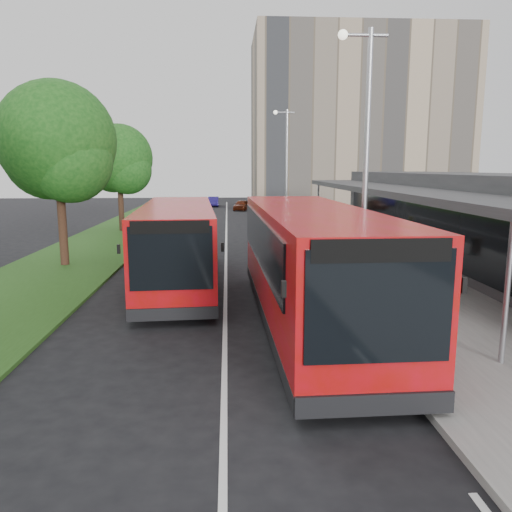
{
  "coord_description": "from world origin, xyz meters",
  "views": [
    {
      "loc": [
        0.1,
        -12.77,
        4.25
      ],
      "look_at": [
        0.98,
        2.72,
        1.5
      ],
      "focal_mm": 35.0,
      "sensor_mm": 36.0,
      "label": 1
    }
  ],
  "objects": [
    {
      "name": "bus_second",
      "position": [
        -1.72,
        5.33,
        1.5
      ],
      "size": [
        3.27,
        10.47,
        2.92
      ],
      "rotation": [
        0.0,
        0.0,
        0.06
      ],
      "color": "red",
      "rests_on": "ground"
    },
    {
      "name": "lamp_post_far",
      "position": [
        4.12,
        22.0,
        4.72
      ],
      "size": [
        1.44,
        0.28,
        8.0
      ],
      "color": "#9A9BA2",
      "rests_on": "pavement"
    },
    {
      "name": "station_building",
      "position": [
        10.86,
        8.0,
        2.04
      ],
      "size": [
        7.7,
        26.0,
        4.0
      ],
      "color": "#2E2E31",
      "rests_on": "ground"
    },
    {
      "name": "grass_verge",
      "position": [
        -7.0,
        20.0,
        0.05
      ],
      "size": [
        5.0,
        80.0,
        0.1
      ],
      "primitive_type": "cube",
      "color": "#254B18",
      "rests_on": "ground"
    },
    {
      "name": "litter_bin",
      "position": [
        4.91,
        10.2,
        0.56
      ],
      "size": [
        0.54,
        0.54,
        0.81
      ],
      "primitive_type": "cylinder",
      "rotation": [
        0.0,
        0.0,
        0.21
      ],
      "color": "#322114",
      "rests_on": "pavement"
    },
    {
      "name": "kerb_dashes",
      "position": [
        3.3,
        19.0,
        0.01
      ],
      "size": [
        0.12,
        56.0,
        0.01
      ],
      "color": "silver",
      "rests_on": "ground"
    },
    {
      "name": "car_far",
      "position": [
        -1.47,
        43.16,
        0.54
      ],
      "size": [
        1.18,
        3.28,
        1.08
      ],
      "primitive_type": "imported",
      "rotation": [
        0.0,
        0.0,
        -0.01
      ],
      "color": "navy",
      "rests_on": "ground"
    },
    {
      "name": "tree_mid",
      "position": [
        -7.01,
        9.05,
        5.07
      ],
      "size": [
        4.88,
        4.88,
        7.85
      ],
      "color": "black",
      "rests_on": "ground"
    },
    {
      "name": "tree_far",
      "position": [
        -7.01,
        21.05,
        4.58
      ],
      "size": [
        4.44,
        4.44,
        7.1
      ],
      "color": "black",
      "rests_on": "ground"
    },
    {
      "name": "bollard",
      "position": [
        5.23,
        18.11,
        0.68
      ],
      "size": [
        0.19,
        0.19,
        1.06
      ],
      "primitive_type": "cylinder",
      "rotation": [
        0.0,
        0.0,
        -0.12
      ],
      "color": "yellow",
      "rests_on": "pavement"
    },
    {
      "name": "bus_main",
      "position": [
        2.33,
        0.33,
        1.64
      ],
      "size": [
        3.19,
        11.37,
        3.2
      ],
      "rotation": [
        0.0,
        0.0,
        0.03
      ],
      "color": "red",
      "rests_on": "ground"
    },
    {
      "name": "car_near",
      "position": [
        1.52,
        37.85,
        0.53
      ],
      "size": [
        2.01,
        3.3,
        1.05
      ],
      "primitive_type": "imported",
      "rotation": [
        0.0,
        0.0,
        -0.27
      ],
      "color": "#521B0B",
      "rests_on": "ground"
    },
    {
      "name": "ground",
      "position": [
        0.0,
        0.0,
        0.0
      ],
      "size": [
        120.0,
        120.0,
        0.0
      ],
      "primitive_type": "plane",
      "color": "black",
      "rests_on": "ground"
    },
    {
      "name": "office_block",
      "position": [
        14.0,
        42.0,
        9.0
      ],
      "size": [
        22.0,
        12.0,
        18.0
      ],
      "primitive_type": "cube",
      "color": "tan",
      "rests_on": "ground"
    },
    {
      "name": "lamp_post_near",
      "position": [
        4.12,
        2.0,
        4.72
      ],
      "size": [
        1.44,
        0.28,
        8.0
      ],
      "color": "#9A9BA2",
      "rests_on": "pavement"
    },
    {
      "name": "lane_centre_line",
      "position": [
        0.0,
        15.0,
        0.01
      ],
      "size": [
        0.12,
        70.0,
        0.01
      ],
      "primitive_type": "cube",
      "color": "silver",
      "rests_on": "ground"
    },
    {
      "name": "pavement",
      "position": [
        6.0,
        20.0,
        0.07
      ],
      "size": [
        5.0,
        80.0,
        0.15
      ],
      "primitive_type": "cube",
      "color": "gray",
      "rests_on": "ground"
    }
  ]
}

